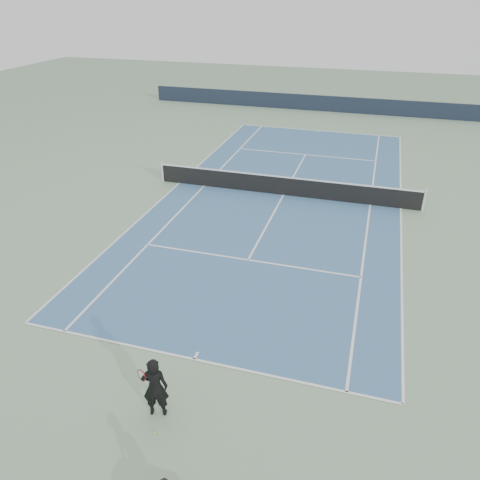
# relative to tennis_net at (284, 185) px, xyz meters

# --- Properties ---
(ground) EXTENTS (80.00, 80.00, 0.00)m
(ground) POSITION_rel_tennis_net_xyz_m (0.00, 0.00, -0.50)
(ground) COLOR gray
(court_surface) EXTENTS (10.97, 23.77, 0.01)m
(court_surface) POSITION_rel_tennis_net_xyz_m (0.00, 0.00, -0.50)
(court_surface) COLOR #3C658E
(court_surface) RESTS_ON ground
(tennis_net) EXTENTS (12.90, 0.10, 1.07)m
(tennis_net) POSITION_rel_tennis_net_xyz_m (0.00, 0.00, 0.00)
(tennis_net) COLOR silver
(tennis_net) RESTS_ON ground
(windscreen_far) EXTENTS (30.00, 0.25, 1.20)m
(windscreen_far) POSITION_rel_tennis_net_xyz_m (0.00, 17.88, 0.10)
(windscreen_far) COLOR black
(windscreen_far) RESTS_ON ground
(tennis_player) EXTENTS (0.82, 0.62, 1.67)m
(tennis_player) POSITION_rel_tennis_net_xyz_m (-0.17, -13.81, 0.33)
(tennis_player) COLOR black
(tennis_player) RESTS_ON ground
(tennis_ball) EXTENTS (0.06, 0.06, 0.06)m
(tennis_ball) POSITION_rel_tennis_net_xyz_m (0.02, -14.39, -0.47)
(tennis_ball) COLOR yellow
(tennis_ball) RESTS_ON ground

